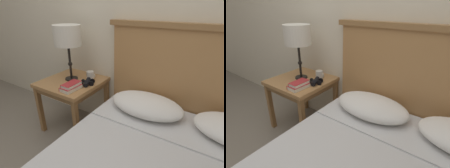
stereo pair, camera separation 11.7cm
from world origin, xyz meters
TOP-DOWN VIEW (x-y plane):
  - wall_back at (0.00, 1.04)m, footprint 8.00×0.06m
  - nightstand at (-0.57, 0.73)m, footprint 0.58×0.58m
  - table_lamp at (-0.60, 0.75)m, footprint 0.26×0.26m
  - book_on_nightstand at (-0.43, 0.56)m, footprint 0.13×0.19m
  - book_stacked_on_top at (-0.43, 0.57)m, footprint 0.10×0.18m
  - binoculars_pair at (-0.38, 0.74)m, footprint 0.16×0.16m
  - coffee_mug at (-0.43, 0.86)m, footprint 0.10×0.08m

SIDE VIEW (x-z plane):
  - nightstand at x=-0.57m, z-range 0.21..0.78m
  - book_on_nightstand at x=-0.43m, z-range 0.57..0.61m
  - binoculars_pair at x=-0.38m, z-range 0.57..0.62m
  - coffee_mug at x=-0.43m, z-range 0.57..0.66m
  - book_stacked_on_top at x=-0.43m, z-range 0.61..0.64m
  - table_lamp at x=-0.60m, z-range 0.74..1.28m
  - wall_back at x=0.00m, z-range 0.00..2.60m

